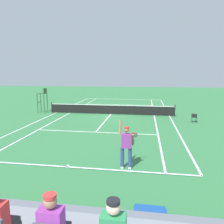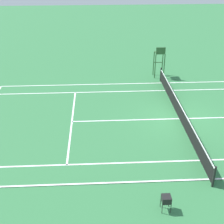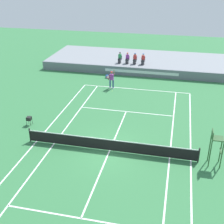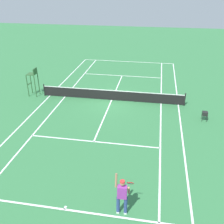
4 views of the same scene
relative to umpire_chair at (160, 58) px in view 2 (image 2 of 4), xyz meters
The scene contains 5 objects.
ground_plane 7.02m from the umpire_chair, behind, with size 80.00×80.00×0.00m, color #337542.
court 7.02m from the umpire_chair, behind, with size 11.08×23.88×0.03m.
net 6.92m from the umpire_chair, behind, with size 11.98×0.10×1.07m.
umpire_chair is the anchor object (origin of this frame).
ball_hopper 14.24m from the umpire_chair, behind, with size 0.36×0.36×0.70m.
Camera 2 is at (-16.16, 4.90, 9.28)m, focal length 50.44 mm.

